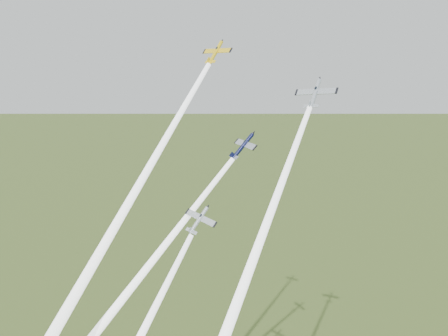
# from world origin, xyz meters

# --- Properties ---
(plane_yellow) EXTENTS (7.30, 5.64, 6.13)m
(plane_yellow) POSITION_xyz_m (-9.02, 2.73, 112.81)
(plane_yellow) COLOR yellow
(smoke_trail_yellow) EXTENTS (2.26, 48.91, 51.68)m
(smoke_trail_yellow) POSITION_xyz_m (-8.98, -23.13, 85.38)
(smoke_trail_yellow) COLOR white
(plane_navy) EXTENTS (9.60, 8.63, 6.58)m
(plane_navy) POSITION_xyz_m (-0.51, 0.54, 95.20)
(plane_navy) COLOR #0C0F34
(smoke_trail_navy) EXTENTS (21.36, 43.28, 49.24)m
(smoke_trail_navy) POSITION_xyz_m (-10.79, -21.93, 69.00)
(smoke_trail_navy) COLOR white
(plane_silver_right) EXTENTS (9.30, 7.43, 7.41)m
(plane_silver_right) POSITION_xyz_m (12.00, 5.46, 105.54)
(plane_silver_right) COLOR #B3B9C2
(smoke_trail_silver_right) EXTENTS (7.89, 46.36, 49.08)m
(smoke_trail_silver_right) POSITION_xyz_m (15.04, -18.98, 79.41)
(smoke_trail_silver_right) COLOR white
(plane_silver_low) EXTENTS (7.89, 5.70, 7.05)m
(plane_silver_low) POSITION_xyz_m (-1.30, -11.60, 83.19)
(plane_silver_low) COLOR #B5BBC4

